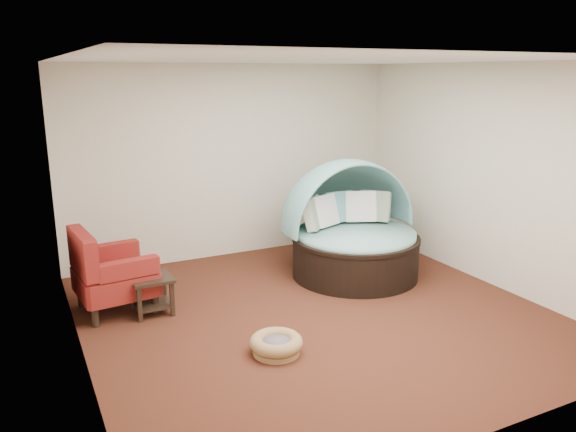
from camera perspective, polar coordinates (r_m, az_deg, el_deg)
name	(u,v)px	position (r m, az deg, el deg)	size (l,w,h in m)	color
floor	(316,314)	(6.51, 2.87, -9.89)	(5.00, 5.00, 0.00)	#4C2315
wall_back	(234,162)	(8.30, -5.51, 5.50)	(5.00, 5.00, 0.00)	beige
wall_front	(495,262)	(4.15, 20.27, -4.40)	(5.00, 5.00, 0.00)	beige
wall_left	(72,220)	(5.33, -21.08, -0.42)	(5.00, 5.00, 0.00)	beige
wall_right	(489,176)	(7.59, 19.74, 3.89)	(5.00, 5.00, 0.00)	beige
ceiling	(320,60)	(5.93, 3.22, 15.59)	(5.00, 5.00, 0.00)	white
canopy_daybed	(352,222)	(7.58, 6.51, -0.61)	(1.86, 1.74, 1.56)	black
pet_basket	(276,344)	(5.63, -1.20, -12.90)	(0.55, 0.55, 0.18)	olive
red_armchair	(110,273)	(6.74, -17.67, -5.56)	(0.92, 0.93, 0.99)	black
side_table	(152,290)	(6.60, -13.66, -7.28)	(0.46, 0.46, 0.44)	black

